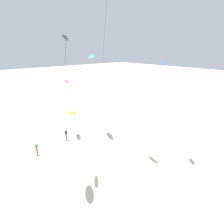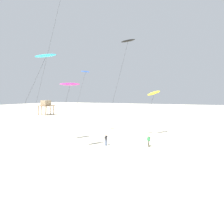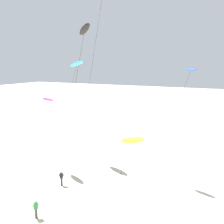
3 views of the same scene
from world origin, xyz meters
name	(u,v)px [view 2 (image 2 of 3)]	position (x,y,z in m)	size (l,w,h in m)	color
ground_plane	(140,135)	(0.00, 0.00, 0.00)	(260.00, 260.00, 0.00)	beige
kite_blue	(85,72)	(1.90, 12.89, 12.38)	(4.81, 2.41, 12.78)	blue
kite_black	(128,42)	(-4.82, 0.71, 15.86)	(6.42, 3.15, 16.57)	black
kite_magenta	(70,84)	(-13.46, 5.60, 8.88)	(4.09, 2.06, 9.16)	#D8339E
kite_cyan	(46,56)	(-12.52, 10.48, 13.11)	(7.53, 3.49, 13.71)	#33BFE0
kite_yellow	(154,93)	(0.98, -2.29, 7.83)	(4.36, 2.48, 8.51)	yellow
kite_flyer_nearest	(149,141)	(-7.34, -3.52, 0.89)	(0.67, 0.69, 1.67)	#4C4738
kite_flyer_middle	(106,140)	(-9.24, 2.41, 0.89)	(0.73, 0.72, 1.67)	navy
stilt_house	(46,104)	(21.89, 42.99, 4.08)	(5.52, 4.11, 5.52)	#846647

